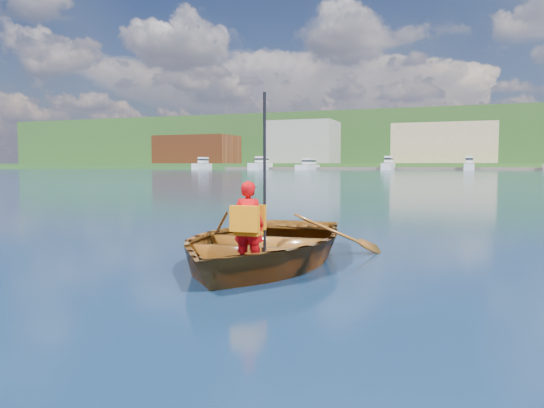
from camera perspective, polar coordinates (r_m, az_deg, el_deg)
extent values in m
plane|color=#11233D|center=(6.35, -3.91, -7.79)|extent=(600.00, 600.00, 0.00)
imported|color=brown|center=(7.17, -1.07, -4.19)|extent=(3.04, 4.17, 0.84)
imported|color=#C1060A|center=(6.24, -2.55, -2.24)|extent=(0.39, 0.26, 1.04)
cube|color=orange|center=(6.12, -2.96, -1.60)|extent=(0.34, 0.11, 0.30)
cube|color=orange|center=(6.34, -2.17, -1.39)|extent=(0.34, 0.09, 0.30)
cube|color=orange|center=(6.25, -2.55, -3.13)|extent=(0.31, 0.23, 0.05)
cylinder|color=black|center=(6.29, -0.80, 2.56)|extent=(0.04, 0.04, 2.07)
cube|color=#3A511C|center=(195.67, 19.75, 3.83)|extent=(400.00, 80.00, 2.00)
cube|color=#23451F|center=(245.86, 19.96, 6.18)|extent=(400.00, 100.00, 22.00)
cube|color=#62564A|center=(153.87, 23.51, 3.48)|extent=(160.03, 5.57, 0.80)
cube|color=brown|center=(194.23, -8.06, 5.81)|extent=(28.00, 16.00, 10.00)
cube|color=gray|center=(178.73, 3.35, 6.63)|extent=(22.00, 16.00, 14.00)
cube|color=tan|center=(170.95, 18.01, 6.21)|extent=(30.00, 16.00, 12.00)
cube|color=silver|center=(168.34, -7.55, 3.98)|extent=(2.52, 9.01, 2.13)
cube|color=silver|center=(169.15, -7.41, 4.72)|extent=(1.77, 4.06, 1.80)
cube|color=black|center=(169.15, -7.41, 4.75)|extent=(1.82, 4.24, 0.50)
cube|color=silver|center=(160.00, -1.26, 4.02)|extent=(3.38, 12.08, 2.24)
cube|color=silver|center=(161.14, -1.10, 4.82)|extent=(2.37, 5.44, 1.80)
cube|color=black|center=(161.14, -1.10, 4.85)|extent=(2.44, 5.68, 0.50)
cube|color=silver|center=(155.12, 3.86, 3.92)|extent=(3.70, 13.22, 1.64)
cube|color=silver|center=(156.39, 4.01, 4.61)|extent=(2.59, 5.95, 1.80)
cube|color=black|center=(156.39, 4.01, 4.65)|extent=(2.67, 6.21, 0.50)
cube|color=silver|center=(150.16, 12.38, 3.90)|extent=(2.67, 9.55, 2.15)
cube|color=silver|center=(151.11, 12.44, 4.73)|extent=(1.87, 4.30, 1.80)
cube|color=black|center=(151.11, 12.44, 4.77)|extent=(1.92, 4.49, 0.50)
cube|color=silver|center=(148.66, 20.43, 3.71)|extent=(2.59, 9.24, 2.02)
cube|color=silver|center=(149.59, 20.46, 4.52)|extent=(1.81, 4.16, 1.80)
cube|color=black|center=(149.59, 20.46, 4.56)|extent=(1.86, 4.34, 0.50)
cylinder|color=#382314|center=(286.75, 8.56, 7.95)|extent=(0.80, 0.80, 3.15)
sphere|color=#1C5A1E|center=(287.06, 8.57, 8.78)|extent=(5.88, 5.88, 5.88)
cylinder|color=#382314|center=(221.15, 18.70, 5.97)|extent=(0.80, 0.80, 4.10)
sphere|color=#1C5A1E|center=(221.41, 18.74, 7.38)|extent=(7.65, 7.65, 7.65)
cylinder|color=#382314|center=(267.26, 27.15, 7.15)|extent=(0.80, 0.80, 2.88)
sphere|color=#1C5A1E|center=(267.52, 27.18, 7.97)|extent=(5.37, 5.37, 5.37)
cylinder|color=#382314|center=(223.16, 2.71, 5.62)|extent=(0.80, 0.80, 3.24)
sphere|color=#1C5A1E|center=(223.31, 2.72, 6.73)|extent=(6.05, 6.05, 6.05)
cylinder|color=#382314|center=(251.32, 0.59, 6.60)|extent=(0.80, 0.80, 3.78)
sphere|color=#1C5A1E|center=(251.59, 0.59, 7.75)|extent=(7.06, 7.06, 7.06)
cylinder|color=#382314|center=(291.10, 8.44, 8.14)|extent=(0.80, 0.80, 4.12)
sphere|color=#1C5A1E|center=(291.53, 8.46, 9.22)|extent=(7.69, 7.69, 7.69)
cylinder|color=#382314|center=(237.57, -8.24, 5.30)|extent=(0.80, 0.80, 3.27)
sphere|color=#1C5A1E|center=(237.70, -8.25, 6.35)|extent=(6.11, 6.11, 6.11)
cylinder|color=#382314|center=(303.25, -3.76, 7.64)|extent=(0.80, 0.80, 3.19)
sphere|color=#1C5A1E|center=(303.54, -3.76, 8.44)|extent=(5.96, 5.96, 5.96)
cylinder|color=#382314|center=(244.74, 11.93, 6.74)|extent=(0.80, 0.80, 2.93)
sphere|color=#1C5A1E|center=(244.95, 11.95, 7.66)|extent=(5.48, 5.48, 5.48)
cylinder|color=#382314|center=(258.25, 22.97, 7.20)|extent=(0.80, 0.80, 4.11)
sphere|color=#1C5A1E|center=(258.63, 23.01, 8.41)|extent=(7.66, 7.66, 7.66)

